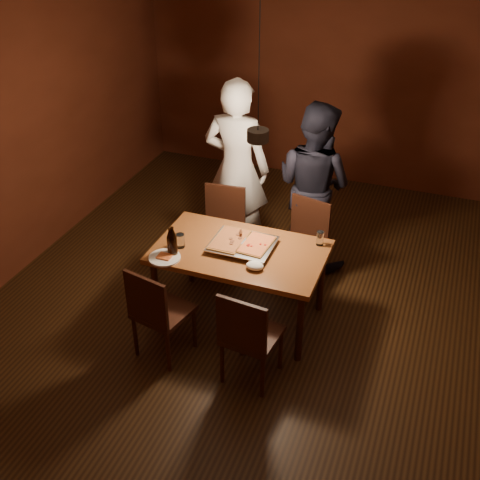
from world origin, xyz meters
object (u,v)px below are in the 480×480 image
(chair_far_left, at_px, (223,221))
(chair_near_right, at_px, (247,331))
(pendant_lamp, at_px, (258,134))
(diner_dark, at_px, (314,185))
(pizza_tray, at_px, (242,245))
(beer_bottle_a, at_px, (171,241))
(chair_far_right, at_px, (304,236))
(beer_bottle_b, at_px, (173,241))
(diner_white, at_px, (237,169))
(chair_near_left, at_px, (156,307))
(plate_slice, at_px, (165,258))
(dining_table, at_px, (240,257))

(chair_far_left, xyz_separation_m, chair_near_right, (0.82, -1.51, 0.00))
(chair_far_left, bearing_deg, pendant_lamp, 129.83)
(diner_dark, bearing_deg, pizza_tray, 95.70)
(beer_bottle_a, relative_size, pendant_lamp, 0.23)
(chair_far_right, bearing_deg, beer_bottle_b, 63.34)
(chair_far_right, distance_m, beer_bottle_a, 1.43)
(chair_near_right, height_order, diner_white, diner_white)
(chair_near_left, distance_m, chair_near_right, 0.81)
(plate_slice, bearing_deg, diner_dark, 60.10)
(beer_bottle_a, xyz_separation_m, diner_white, (0.08, 1.40, 0.08))
(pizza_tray, height_order, diner_white, diner_white)
(chair_near_left, height_order, pizza_tray, chair_near_left)
(dining_table, bearing_deg, chair_near_left, -121.61)
(dining_table, distance_m, chair_far_right, 0.87)
(plate_slice, bearing_deg, pendant_lamp, 41.82)
(chair_far_left, xyz_separation_m, pendant_lamp, (0.54, -0.53, 1.22))
(pizza_tray, xyz_separation_m, beer_bottle_a, (-0.55, -0.30, 0.10))
(chair_far_left, relative_size, plate_slice, 1.75)
(diner_white, distance_m, pendant_lamp, 1.34)
(dining_table, bearing_deg, diner_white, 112.09)
(pizza_tray, distance_m, pendant_lamp, 1.00)
(chair_far_left, bearing_deg, chair_far_right, 175.85)
(plate_slice, distance_m, pendant_lamp, 1.32)
(diner_dark, height_order, pendant_lamp, pendant_lamp)
(chair_near_left, distance_m, beer_bottle_b, 0.59)
(pizza_tray, bearing_deg, plate_slice, -147.50)
(beer_bottle_b, bearing_deg, dining_table, 28.78)
(pizza_tray, xyz_separation_m, pendant_lamp, (0.07, 0.17, 0.99))
(plate_slice, height_order, pendant_lamp, pendant_lamp)
(chair_near_right, bearing_deg, diner_white, 119.20)
(plate_slice, distance_m, diner_dark, 1.81)
(chair_far_right, relative_size, beer_bottle_a, 2.05)
(plate_slice, bearing_deg, chair_near_left, -75.73)
(diner_dark, bearing_deg, beer_bottle_a, 80.63)
(pendant_lamp, bearing_deg, beer_bottle_a, -142.49)
(pizza_tray, xyz_separation_m, plate_slice, (-0.57, -0.40, -0.01))
(pizza_tray, distance_m, beer_bottle_b, 0.62)
(diner_white, bearing_deg, chair_far_left, 88.54)
(chair_far_left, bearing_deg, beer_bottle_b, 81.66)
(chair_far_left, xyz_separation_m, chair_far_right, (0.85, 0.03, 0.00))
(pizza_tray, xyz_separation_m, diner_dark, (0.33, 1.17, 0.10))
(dining_table, relative_size, chair_near_left, 3.00)
(dining_table, bearing_deg, chair_far_right, 63.13)
(dining_table, relative_size, diner_white, 0.79)
(chair_far_left, bearing_deg, beer_bottle_a, 79.86)
(dining_table, height_order, chair_far_left, chair_far_left)
(pizza_tray, bearing_deg, beer_bottle_a, -153.69)
(chair_near_left, relative_size, plate_slice, 1.81)
(diner_white, xyz_separation_m, pendant_lamp, (0.54, -0.92, 0.81))
(beer_bottle_b, height_order, plate_slice, beer_bottle_b)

